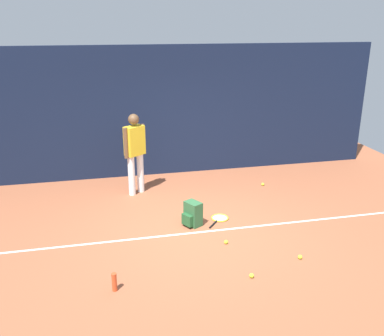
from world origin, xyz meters
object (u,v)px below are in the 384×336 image
at_px(tennis_ball_near_player, 263,184).
at_px(tennis_ball_by_fence, 252,276).
at_px(backpack, 192,214).
at_px(tennis_ball_far_left, 226,242).
at_px(tennis_player, 135,149).
at_px(tennis_ball_mid_court, 300,257).
at_px(tennis_racket, 219,219).
at_px(water_bottle, 114,282).

distance_m(tennis_ball_near_player, tennis_ball_by_fence, 3.62).
xyz_separation_m(backpack, tennis_ball_far_left, (0.39, -0.78, -0.18)).
height_order(tennis_player, backpack, tennis_player).
height_order(tennis_player, tennis_ball_mid_court, tennis_player).
relative_size(tennis_player, tennis_ball_mid_court, 25.76).
bearing_deg(tennis_ball_far_left, tennis_racket, 80.83).
relative_size(tennis_racket, backpack, 1.33).
relative_size(tennis_ball_near_player, tennis_ball_mid_court, 1.00).
height_order(tennis_racket, backpack, backpack).
bearing_deg(tennis_ball_far_left, tennis_ball_mid_court, -35.40).
bearing_deg(backpack, water_bottle, -70.67).
relative_size(tennis_player, water_bottle, 6.42).
bearing_deg(tennis_ball_far_left, tennis_player, 115.95).
bearing_deg(backpack, tennis_ball_mid_court, 13.17).
bearing_deg(tennis_racket, tennis_player, 80.20).
bearing_deg(tennis_ball_far_left, tennis_ball_near_player, 56.02).
relative_size(tennis_ball_near_player, tennis_ball_far_left, 1.00).
xyz_separation_m(backpack, tennis_ball_near_player, (1.94, 1.52, -0.18)).
xyz_separation_m(backpack, tennis_ball_mid_court, (1.36, -1.47, -0.18)).
relative_size(tennis_ball_by_fence, tennis_ball_far_left, 1.00).
xyz_separation_m(tennis_ball_near_player, tennis_ball_mid_court, (-0.58, -2.99, 0.00)).
height_order(tennis_player, tennis_racket, tennis_player).
height_order(tennis_racket, tennis_ball_by_fence, tennis_ball_by_fence).
xyz_separation_m(tennis_racket, tennis_ball_mid_court, (0.83, -1.59, 0.02)).
distance_m(tennis_racket, water_bottle, 2.67).
distance_m(tennis_racket, tennis_ball_far_left, 0.91).
height_order(tennis_racket, tennis_ball_near_player, tennis_ball_near_player).
xyz_separation_m(tennis_ball_by_fence, tennis_ball_mid_court, (0.90, 0.31, 0.00)).
bearing_deg(tennis_ball_mid_court, tennis_ball_by_fence, -160.78).
bearing_deg(water_bottle, tennis_racket, 42.06).
height_order(tennis_player, tennis_ball_by_fence, tennis_player).
height_order(backpack, tennis_ball_near_player, backpack).
bearing_deg(tennis_ball_far_left, water_bottle, -154.22).
bearing_deg(tennis_ball_mid_court, tennis_player, 124.47).
relative_size(tennis_racket, tennis_ball_near_player, 8.86).
distance_m(tennis_racket, tennis_ball_near_player, 1.98).
bearing_deg(tennis_player, tennis_ball_near_player, 141.34).
height_order(backpack, tennis_ball_by_fence, backpack).
bearing_deg(tennis_ball_near_player, tennis_ball_mid_court, -100.93).
bearing_deg(tennis_ball_by_fence, tennis_ball_mid_court, 19.22).
distance_m(tennis_ball_by_fence, tennis_ball_far_left, 1.01).
bearing_deg(tennis_ball_near_player, tennis_ball_by_fence, -114.07).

